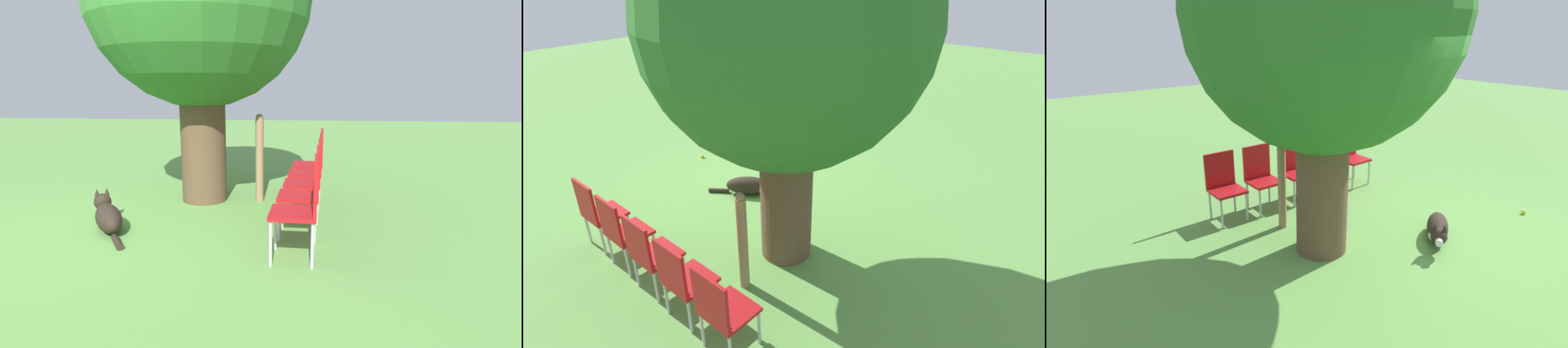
% 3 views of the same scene
% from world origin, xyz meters
% --- Properties ---
extents(ground_plane, '(30.00, 30.00, 0.00)m').
position_xyz_m(ground_plane, '(0.00, 0.00, 0.00)').
color(ground_plane, '#609947').
extents(oak_tree, '(2.87, 2.87, 4.14)m').
position_xyz_m(oak_tree, '(0.76, 1.11, 2.65)').
color(oak_tree, brown).
rests_on(oak_tree, ground_plane).
extents(dog, '(0.75, 1.02, 0.39)m').
position_xyz_m(dog, '(-0.02, -0.17, 0.15)').
color(dog, '#2D231C').
rests_on(dog, ground_plane).
extents(fence_post, '(0.11, 0.11, 1.19)m').
position_xyz_m(fence_post, '(1.52, 1.13, 0.60)').
color(fence_post, '#937551').
rests_on(fence_post, ground_plane).
extents(red_chair_0, '(0.44, 0.46, 0.94)m').
position_xyz_m(red_chair_0, '(2.12, -0.76, 0.53)').
color(red_chair_0, '#B21419').
rests_on(red_chair_0, ground_plane).
extents(red_chair_1, '(0.44, 0.46, 0.94)m').
position_xyz_m(red_chair_1, '(2.15, -0.17, 0.53)').
color(red_chair_1, '#B21419').
rests_on(red_chair_1, ground_plane).
extents(red_chair_2, '(0.44, 0.46, 0.94)m').
position_xyz_m(red_chair_2, '(2.19, 0.41, 0.53)').
color(red_chair_2, '#B21419').
rests_on(red_chair_2, ground_plane).
extents(red_chair_3, '(0.44, 0.46, 0.94)m').
position_xyz_m(red_chair_3, '(2.23, 1.00, 0.53)').
color(red_chair_3, '#B21419').
rests_on(red_chair_3, ground_plane).
extents(red_chair_4, '(0.44, 0.46, 0.94)m').
position_xyz_m(red_chair_4, '(2.26, 1.58, 0.53)').
color(red_chair_4, '#B21419').
rests_on(red_chair_4, ground_plane).
extents(tennis_ball, '(0.07, 0.07, 0.07)m').
position_xyz_m(tennis_ball, '(-0.40, -1.79, 0.03)').
color(tennis_ball, '#CCE033').
rests_on(tennis_ball, ground_plane).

